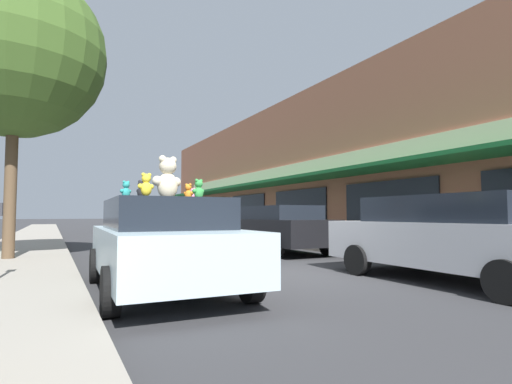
{
  "coord_description": "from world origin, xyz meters",
  "views": [
    {
      "loc": [
        -4.19,
        -7.17,
        1.21
      ],
      "look_at": [
        -0.31,
        0.4,
        1.7
      ],
      "focal_mm": 28.0,
      "sensor_mm": 36.0,
      "label": 1
    }
  ],
  "objects_px": {
    "teddy_bear_giant": "(167,179)",
    "street_tree": "(15,51)",
    "teddy_bear_black": "(141,189)",
    "plush_art_car": "(164,242)",
    "parked_car_far_left": "(454,236)",
    "teddy_bear_teal": "(126,190)",
    "teddy_bear_yellow": "(146,185)",
    "teddy_bear_orange": "(188,192)",
    "teddy_bear_green": "(199,190)",
    "teddy_bear_pink": "(192,195)",
    "parked_car_far_center": "(279,228)"
  },
  "relations": [
    {
      "from": "teddy_bear_yellow",
      "to": "parked_car_far_center",
      "type": "xyz_separation_m",
      "value": [
        5.41,
        5.69,
        -0.8
      ]
    },
    {
      "from": "teddy_bear_pink",
      "to": "parked_car_far_center",
      "type": "xyz_separation_m",
      "value": [
        4.26,
        4.15,
        -0.77
      ]
    },
    {
      "from": "teddy_bear_black",
      "to": "parked_car_far_left",
      "type": "bearing_deg",
      "value": -137.1
    },
    {
      "from": "teddy_bear_green",
      "to": "teddy_bear_pink",
      "type": "bearing_deg",
      "value": -125.42
    },
    {
      "from": "plush_art_car",
      "to": "teddy_bear_orange",
      "type": "xyz_separation_m",
      "value": [
        0.43,
        0.11,
        0.82
      ]
    },
    {
      "from": "teddy_bear_pink",
      "to": "teddy_bear_black",
      "type": "relative_size",
      "value": 0.88
    },
    {
      "from": "parked_car_far_center",
      "to": "plush_art_car",
      "type": "bearing_deg",
      "value": -136.27
    },
    {
      "from": "plush_art_car",
      "to": "parked_car_far_left",
      "type": "relative_size",
      "value": 0.91
    },
    {
      "from": "street_tree",
      "to": "teddy_bear_orange",
      "type": "bearing_deg",
      "value": -59.73
    },
    {
      "from": "teddy_bear_teal",
      "to": "teddy_bear_black",
      "type": "xyz_separation_m",
      "value": [
        0.19,
        -0.21,
        0.0
      ]
    },
    {
      "from": "plush_art_car",
      "to": "street_tree",
      "type": "bearing_deg",
      "value": 117.91
    },
    {
      "from": "teddy_bear_pink",
      "to": "teddy_bear_green",
      "type": "bearing_deg",
      "value": 115.42
    },
    {
      "from": "plush_art_car",
      "to": "teddy_bear_teal",
      "type": "distance_m",
      "value": 1.02
    },
    {
      "from": "teddy_bear_yellow",
      "to": "parked_car_far_center",
      "type": "distance_m",
      "value": 7.89
    },
    {
      "from": "teddy_bear_giant",
      "to": "street_tree",
      "type": "bearing_deg",
      "value": -81.27
    },
    {
      "from": "teddy_bear_pink",
      "to": "parked_car_far_center",
      "type": "relative_size",
      "value": 0.06
    },
    {
      "from": "teddy_bear_teal",
      "to": "parked_car_far_left",
      "type": "relative_size",
      "value": 0.06
    },
    {
      "from": "teddy_bear_orange",
      "to": "teddy_bear_black",
      "type": "distance_m",
      "value": 0.93
    },
    {
      "from": "teddy_bear_giant",
      "to": "teddy_bear_yellow",
      "type": "height_order",
      "value": "teddy_bear_giant"
    },
    {
      "from": "teddy_bear_giant",
      "to": "street_tree",
      "type": "height_order",
      "value": "street_tree"
    },
    {
      "from": "teddy_bear_orange",
      "to": "teddy_bear_green",
      "type": "bearing_deg",
      "value": 171.43
    },
    {
      "from": "teddy_bear_pink",
      "to": "street_tree",
      "type": "bearing_deg",
      "value": -20.53
    },
    {
      "from": "teddy_bear_pink",
      "to": "parked_car_far_center",
      "type": "height_order",
      "value": "teddy_bear_pink"
    },
    {
      "from": "teddy_bear_giant",
      "to": "teddy_bear_black",
      "type": "xyz_separation_m",
      "value": [
        -0.5,
        -0.4,
        -0.22
      ]
    },
    {
      "from": "teddy_bear_orange",
      "to": "parked_car_far_center",
      "type": "height_order",
      "value": "teddy_bear_orange"
    },
    {
      "from": "teddy_bear_black",
      "to": "street_tree",
      "type": "height_order",
      "value": "street_tree"
    },
    {
      "from": "teddy_bear_yellow",
      "to": "teddy_bear_green",
      "type": "distance_m",
      "value": 1.34
    },
    {
      "from": "teddy_bear_green",
      "to": "street_tree",
      "type": "xyz_separation_m",
      "value": [
        -3.07,
        5.33,
        3.73
      ]
    },
    {
      "from": "plush_art_car",
      "to": "teddy_bear_green",
      "type": "distance_m",
      "value": 1.01
    },
    {
      "from": "teddy_bear_yellow",
      "to": "teddy_bear_black",
      "type": "height_order",
      "value": "teddy_bear_yellow"
    },
    {
      "from": "teddy_bear_pink",
      "to": "teddy_bear_black",
      "type": "bearing_deg",
      "value": 72.66
    },
    {
      "from": "teddy_bear_yellow",
      "to": "teddy_bear_pink",
      "type": "bearing_deg",
      "value": -142.19
    },
    {
      "from": "teddy_bear_yellow",
      "to": "teddy_bear_orange",
      "type": "distance_m",
      "value": 1.44
    },
    {
      "from": "teddy_bear_teal",
      "to": "street_tree",
      "type": "xyz_separation_m",
      "value": [
        -1.93,
        5.26,
        3.76
      ]
    },
    {
      "from": "teddy_bear_teal",
      "to": "teddy_bear_orange",
      "type": "xyz_separation_m",
      "value": [
        1.04,
        0.16,
        0.0
      ]
    },
    {
      "from": "teddy_bear_orange",
      "to": "teddy_bear_pink",
      "type": "bearing_deg",
      "value": -56.83
    },
    {
      "from": "teddy_bear_orange",
      "to": "plush_art_car",
      "type": "bearing_deg",
      "value": 73.43
    },
    {
      "from": "plush_art_car",
      "to": "teddy_bear_black",
      "type": "distance_m",
      "value": 0.96
    },
    {
      "from": "parked_car_far_left",
      "to": "teddy_bear_yellow",
      "type": "bearing_deg",
      "value": 174.1
    },
    {
      "from": "plush_art_car",
      "to": "teddy_bear_giant",
      "type": "xyz_separation_m",
      "value": [
        0.08,
        0.13,
        1.04
      ]
    },
    {
      "from": "teddy_bear_green",
      "to": "street_tree",
      "type": "bearing_deg",
      "value": -85.85
    },
    {
      "from": "plush_art_car",
      "to": "teddy_bear_giant",
      "type": "distance_m",
      "value": 1.05
    },
    {
      "from": "street_tree",
      "to": "parked_car_far_center",
      "type": "bearing_deg",
      "value": -3.88
    },
    {
      "from": "teddy_bear_yellow",
      "to": "teddy_bear_giant",
      "type": "bearing_deg",
      "value": -132.86
    },
    {
      "from": "teddy_bear_pink",
      "to": "teddy_bear_teal",
      "type": "height_order",
      "value": "teddy_bear_teal"
    },
    {
      "from": "teddy_bear_giant",
      "to": "parked_car_far_left",
      "type": "relative_size",
      "value": 0.15
    },
    {
      "from": "plush_art_car",
      "to": "teddy_bear_teal",
      "type": "xyz_separation_m",
      "value": [
        -0.61,
        -0.05,
        0.82
      ]
    },
    {
      "from": "teddy_bear_black",
      "to": "parked_car_far_center",
      "type": "bearing_deg",
      "value": -80.56
    },
    {
      "from": "teddy_bear_black",
      "to": "parked_car_far_left",
      "type": "relative_size",
      "value": 0.06
    },
    {
      "from": "teddy_bear_orange",
      "to": "teddy_bear_black",
      "type": "xyz_separation_m",
      "value": [
        -0.85,
        -0.38,
        -0.0
      ]
    }
  ]
}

